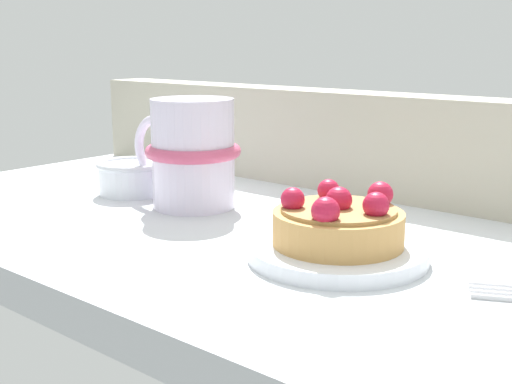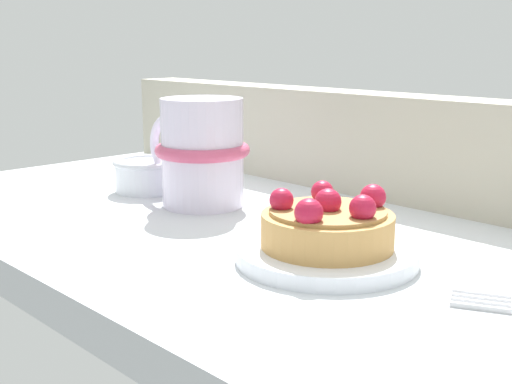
{
  "view_description": "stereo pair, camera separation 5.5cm",
  "coord_description": "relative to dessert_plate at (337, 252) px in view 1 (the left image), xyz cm",
  "views": [
    {
      "loc": [
        30.48,
        -42.49,
        15.56
      ],
      "look_at": [
        -4.43,
        -1.06,
        3.22
      ],
      "focal_mm": 46.84,
      "sensor_mm": 36.0,
      "label": 1
    },
    {
      "loc": [
        34.53,
        -38.7,
        15.56
      ],
      "look_at": [
        -4.43,
        -1.06,
        3.22
      ],
      "focal_mm": 46.84,
      "sensor_mm": 36.0,
      "label": 2
    }
  ],
  "objects": [
    {
      "name": "sugar_bowl",
      "position": [
        -28.05,
        4.16,
        1.31
      ],
      "size": [
        7.2,
        7.2,
        3.42
      ],
      "color": "silver",
      "rests_on": "ground_plane"
    },
    {
      "name": "window_rail_back",
      "position": [
        -5.16,
        20.54,
        4.64
      ],
      "size": [
        86.8,
        5.43,
        10.34
      ],
      "primitive_type": "cube",
      "color": "#B2AD99",
      "rests_on": "ground_plane"
    },
    {
      "name": "ground_plane",
      "position": [
        -5.16,
        3.26,
        -2.03
      ],
      "size": [
        88.57,
        39.99,
        3.01
      ],
      "primitive_type": "cube",
      "color": "silver"
    },
    {
      "name": "coffee_mug",
      "position": [
        -19.45,
        4.39,
        4.66
      ],
      "size": [
        12.78,
        9.04,
        10.3
      ],
      "color": "silver",
      "rests_on": "ground_plane"
    },
    {
      "name": "raspberry_tart",
      "position": [
        0.04,
        -0.01,
        2.21
      ],
      "size": [
        9.49,
        9.49,
        4.32
      ],
      "color": "tan",
      "rests_on": "dessert_plate"
    },
    {
      "name": "dessert_plate",
      "position": [
        0.0,
        0.0,
        0.0
      ],
      "size": [
        13.11,
        13.11,
        1.12
      ],
      "color": "silver",
      "rests_on": "ground_plane"
    }
  ]
}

